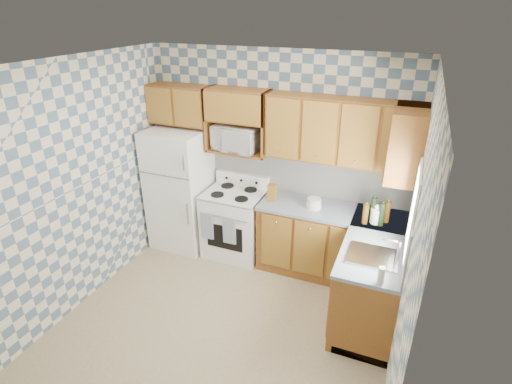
{
  "coord_description": "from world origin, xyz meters",
  "views": [
    {
      "loc": [
        1.56,
        -2.98,
        3.16
      ],
      "look_at": [
        0.05,
        0.75,
        1.25
      ],
      "focal_mm": 28.0,
      "sensor_mm": 36.0,
      "label": 1
    }
  ],
  "objects_px": {
    "refrigerator": "(181,189)",
    "stove_body": "(235,224)",
    "microwave": "(237,138)",
    "electric_kettle": "(376,216)"
  },
  "relations": [
    {
      "from": "refrigerator",
      "to": "stove_body",
      "type": "distance_m",
      "value": 0.89
    },
    {
      "from": "refrigerator",
      "to": "stove_body",
      "type": "xyz_separation_m",
      "value": [
        0.8,
        0.03,
        -0.39
      ]
    },
    {
      "from": "microwave",
      "to": "electric_kettle",
      "type": "bearing_deg",
      "value": -5.72
    },
    {
      "from": "refrigerator",
      "to": "electric_kettle",
      "type": "xyz_separation_m",
      "value": [
        2.61,
        -0.09,
        0.17
      ]
    },
    {
      "from": "stove_body",
      "to": "microwave",
      "type": "bearing_deg",
      "value": 98.09
    },
    {
      "from": "microwave",
      "to": "electric_kettle",
      "type": "relative_size",
      "value": 3.31
    },
    {
      "from": "refrigerator",
      "to": "stove_body",
      "type": "height_order",
      "value": "refrigerator"
    },
    {
      "from": "microwave",
      "to": "stove_body",
      "type": "bearing_deg",
      "value": -78.62
    },
    {
      "from": "refrigerator",
      "to": "microwave",
      "type": "distance_m",
      "value": 1.11
    },
    {
      "from": "stove_body",
      "to": "electric_kettle",
      "type": "height_order",
      "value": "electric_kettle"
    }
  ]
}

